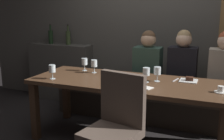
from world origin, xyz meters
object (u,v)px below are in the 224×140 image
wine_glass_end_left (52,69)px  wine_glass_near_right (94,64)px  dessert_plate (189,80)px  diner_redhead (148,62)px  dining_table (128,88)px  espresso_cup (221,90)px  wine_bottle_pale_label (68,37)px  fork_on_table (176,80)px  diner_bearded (182,63)px  wine_glass_far_left (146,72)px  banquette_bench (143,104)px  wine_glass_center_front (84,62)px  chair_near_side (116,121)px  diner_far_end (224,66)px  wine_glass_end_right (157,71)px  wine_bottle_dark_red (51,37)px

wine_glass_end_left → wine_glass_near_right: bearing=55.6°
dessert_plate → diner_redhead: bearing=141.7°
dining_table → espresso_cup: bearing=-5.5°
wine_bottle_pale_label → fork_on_table: (1.90, -0.86, -0.33)m
diner_bearded → wine_bottle_pale_label: wine_bottle_pale_label is taller
dessert_plate → dining_table: bearing=-161.2°
wine_glass_far_left → banquette_bench: bearing=106.8°
banquette_bench → espresso_cup: (0.97, -0.79, 0.54)m
diner_redhead → espresso_cup: size_ratio=6.68×
wine_glass_center_front → dessert_plate: wine_glass_center_front is taller
diner_redhead → espresso_cup: diner_redhead is taller
wine_glass_far_left → espresso_cup: bearing=-7.1°
dining_table → dessert_plate: dessert_plate is taller
chair_near_side → diner_far_end: size_ratio=1.19×
diner_redhead → fork_on_table: (0.45, -0.48, -0.09)m
chair_near_side → fork_on_table: chair_near_side is taller
diner_far_end → wine_bottle_pale_label: size_ratio=2.52×
wine_glass_center_front → wine_glass_end_right: same height
dining_table → wine_glass_end_left: size_ratio=13.41×
wine_glass_near_right → fork_on_table: bearing=0.7°
diner_redhead → fork_on_table: diner_redhead is taller
diner_far_end → wine_glass_center_front: bearing=-164.7°
diner_bearded → diner_far_end: size_ratio=1.00×
wine_bottle_pale_label → wine_glass_center_front: wine_bottle_pale_label is taller
diner_bearded → wine_glass_far_left: size_ratio=5.00×
wine_glass_end_right → diner_far_end: bearing=42.8°
wine_glass_near_right → wine_glass_center_front: same height
chair_near_side → wine_glass_center_front: bearing=129.8°
diner_far_end → wine_glass_end_right: 0.93m
diner_far_end → wine_glass_far_left: bearing=-137.8°
diner_redhead → dessert_plate: size_ratio=4.22×
dining_table → wine_glass_end_right: wine_glass_end_right is taller
chair_near_side → diner_redhead: bearing=93.6°
diner_redhead → fork_on_table: bearing=-46.8°
wine_bottle_dark_red → wine_bottle_pale_label: size_ratio=1.00×
diner_bearded → dining_table: bearing=-124.7°
chair_near_side → diner_bearded: (0.36, 1.44, 0.28)m
diner_redhead → dessert_plate: 0.76m
diner_far_end → dessert_plate: (-0.35, -0.49, -0.08)m
wine_glass_center_front → fork_on_table: size_ratio=0.96×
wine_glass_far_left → wine_glass_end_right: size_ratio=1.00×
diner_far_end → wine_glass_end_right: (-0.68, -0.63, 0.02)m
dessert_plate → diner_far_end: bearing=54.4°
banquette_bench → fork_on_table: size_ratio=14.71×
diner_bearded → wine_glass_end_right: 0.67m
wine_glass_end_left → dessert_plate: (1.46, 0.48, -0.10)m
wine_bottle_dark_red → espresso_cup: 2.95m
banquette_bench → diner_far_end: diner_far_end is taller
diner_far_end → fork_on_table: 0.72m
wine_glass_near_right → wine_glass_far_left: 0.75m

